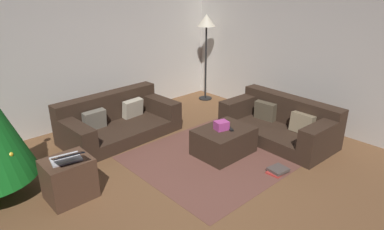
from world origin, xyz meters
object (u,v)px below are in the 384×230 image
(couch_left, at_px, (117,121))
(book_stack, at_px, (278,170))
(gift_box, at_px, (221,125))
(couch_right, at_px, (281,123))
(corner_lamp, at_px, (206,27))
(tv_remote, at_px, (230,129))
(side_table, at_px, (69,179))
(ottoman, at_px, (224,141))
(laptop, at_px, (67,158))

(couch_left, bearing_deg, book_stack, 107.95)
(couch_left, xyz_separation_m, gift_box, (0.77, -1.61, 0.20))
(couch_right, relative_size, book_stack, 6.28)
(couch_left, distance_m, corner_lamp, 2.71)
(couch_left, distance_m, gift_box, 1.80)
(tv_remote, bearing_deg, couch_right, 15.74)
(couch_left, bearing_deg, side_table, 38.61)
(couch_right, bearing_deg, couch_left, 46.78)
(couch_right, relative_size, corner_lamp, 1.00)
(ottoman, bearing_deg, gift_box, 158.09)
(ottoman, height_order, book_stack, ottoman)
(couch_right, distance_m, corner_lamp, 2.60)
(laptop, relative_size, book_stack, 1.55)
(corner_lamp, bearing_deg, couch_left, -172.16)
(side_table, relative_size, book_stack, 1.84)
(gift_box, bearing_deg, couch_left, 115.59)
(ottoman, xyz_separation_m, tv_remote, (0.05, -0.06, 0.21))
(tv_remote, xyz_separation_m, book_stack, (0.07, -0.80, -0.37))
(book_stack, bearing_deg, side_table, 149.49)
(couch_right, relative_size, ottoman, 2.18)
(ottoman, xyz_separation_m, laptop, (-2.15, 0.41, 0.36))
(laptop, bearing_deg, corner_lamp, 22.67)
(gift_box, height_order, book_stack, gift_box)
(tv_remote, relative_size, book_stack, 0.56)
(tv_remote, xyz_separation_m, corner_lamp, (1.50, 2.02, 1.12))
(gift_box, relative_size, tv_remote, 1.16)
(couch_right, height_order, laptop, laptop)
(gift_box, xyz_separation_m, laptop, (-2.10, 0.39, 0.10))
(gift_box, relative_size, laptop, 0.42)
(couch_left, height_order, corner_lamp, corner_lamp)
(couch_left, distance_m, couch_right, 2.67)
(ottoman, relative_size, gift_box, 4.41)
(couch_left, xyz_separation_m, book_stack, (0.94, -2.49, -0.22))
(couch_left, xyz_separation_m, tv_remote, (0.87, -1.69, 0.15))
(book_stack, xyz_separation_m, corner_lamp, (1.43, 2.82, 1.49))
(ottoman, xyz_separation_m, gift_box, (-0.04, 0.02, 0.26))
(couch_right, distance_m, book_stack, 1.14)
(ottoman, relative_size, side_table, 1.57)
(book_stack, bearing_deg, couch_right, 32.45)
(gift_box, xyz_separation_m, book_stack, (0.17, -0.88, -0.42))
(couch_right, xyz_separation_m, tv_remote, (-1.02, 0.20, 0.15))
(couch_left, relative_size, tv_remote, 11.73)
(side_table, bearing_deg, couch_right, -12.83)
(corner_lamp, bearing_deg, ottoman, -128.53)
(side_table, bearing_deg, gift_box, -12.16)
(laptop, xyz_separation_m, corner_lamp, (3.70, 1.55, 0.97))
(gift_box, height_order, corner_lamp, corner_lamp)
(couch_left, height_order, gift_box, couch_left)
(side_table, relative_size, laptop, 1.18)
(laptop, bearing_deg, book_stack, -29.26)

